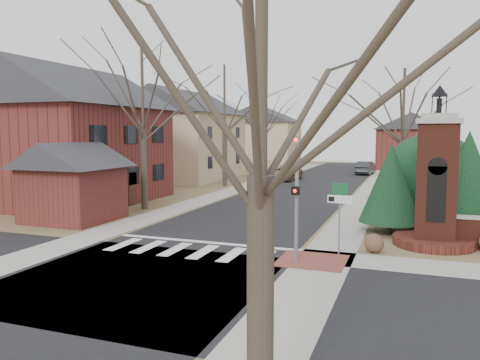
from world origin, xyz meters
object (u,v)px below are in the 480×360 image
at_px(sign_post, 339,205).
at_px(brick_gate_monument, 435,193).
at_px(distant_car, 365,168).
at_px(traffic_signal_pole, 297,191).
at_px(pickup_truck, 285,173).

height_order(sign_post, brick_gate_monument, brick_gate_monument).
distance_m(sign_post, brick_gate_monument, 4.55).
bearing_deg(brick_gate_monument, distant_car, 99.64).
distance_m(traffic_signal_pole, sign_post, 2.02).
relative_size(traffic_signal_pole, distant_car, 1.02).
bearing_deg(traffic_signal_pole, brick_gate_monument, 43.24).
bearing_deg(sign_post, distant_car, 93.49).
distance_m(traffic_signal_pole, brick_gate_monument, 6.47).
xyz_separation_m(pickup_truck, distant_car, (6.80, 9.21, 0.01)).
bearing_deg(distant_car, sign_post, 98.98).
height_order(traffic_signal_pole, brick_gate_monument, brick_gate_monument).
height_order(traffic_signal_pole, pickup_truck, traffic_signal_pole).
bearing_deg(traffic_signal_pole, distant_car, 91.38).
relative_size(pickup_truck, distant_car, 1.17).
bearing_deg(brick_gate_monument, sign_post, -138.58).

